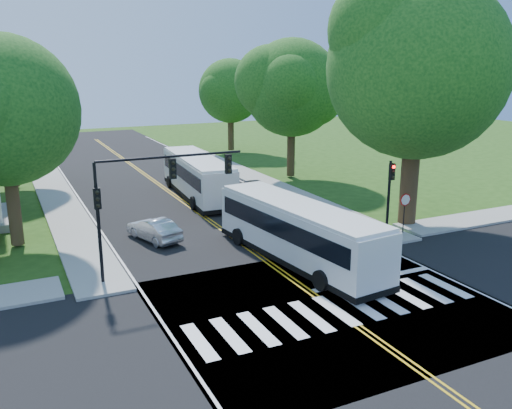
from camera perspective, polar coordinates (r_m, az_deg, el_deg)
ground at (r=23.49m, az=7.73°, el=-10.55°), size 140.00×140.00×0.00m
road at (r=38.86m, az=-6.90°, el=-0.26°), size 14.00×96.00×0.01m
cross_road at (r=23.49m, az=7.73°, el=-10.54°), size 60.00×12.00×0.01m
center_line at (r=42.56m, az=-8.65°, el=1.01°), size 0.36×70.00×0.01m
edge_line_w at (r=41.18m, az=-17.72°, el=0.00°), size 0.12×70.00×0.01m
edge_line_e at (r=44.94m, az=-0.34°, el=1.90°), size 0.12×70.00×0.01m
crosswalk at (r=23.11m, az=8.42°, el=-10.98°), size 12.60×3.00×0.01m
stop_bar at (r=26.57m, az=12.21°, el=-7.65°), size 6.60×0.40×0.01m
sidewalk_nw at (r=43.91m, az=-20.23°, el=0.76°), size 2.60×40.00×0.15m
sidewalk_ne at (r=48.20m, az=-0.25°, el=2.86°), size 2.60×40.00×0.15m
tree_ne_big at (r=34.37m, az=16.64°, el=13.53°), size 10.80×10.80×14.91m
tree_west_near at (r=31.73m, az=-25.14°, el=8.93°), size 8.00×8.00×11.40m
tree_west_far at (r=47.74m, az=-24.86°, el=9.80°), size 7.60×7.60×10.67m
tree_east_mid at (r=47.80m, az=3.81°, el=12.14°), size 8.40×8.40×11.93m
tree_east_far at (r=62.66m, az=-2.71°, el=11.85°), size 7.20×7.20×10.34m
signal_nw at (r=25.43m, az=-11.24°, el=1.72°), size 7.15×0.46×5.66m
signal_ne at (r=32.13m, az=13.91°, el=1.68°), size 0.30×0.46×4.40m
stop_sign at (r=32.51m, az=15.41°, el=0.03°), size 0.76×0.08×2.53m
bus_lead at (r=27.77m, az=4.41°, el=-2.82°), size 3.83×12.04×3.06m
bus_follow at (r=41.43m, az=-6.19°, el=3.03°), size 3.52×12.11×3.09m
hatchback at (r=31.74m, az=-10.69°, el=-2.60°), size 2.47×4.19×1.30m
suv at (r=34.20m, az=5.62°, el=-1.21°), size 2.10×4.48×1.24m
dark_sedan at (r=41.75m, az=-0.30°, el=1.77°), size 2.36×4.46×1.23m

